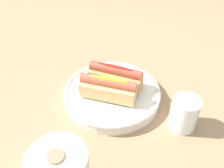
{
  "coord_description": "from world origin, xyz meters",
  "views": [
    {
      "loc": [
        -0.22,
        0.47,
        0.5
      ],
      "look_at": [
        0.02,
        0.01,
        0.06
      ],
      "focal_mm": 39.8,
      "sensor_mm": 36.0,
      "label": 1
    }
  ],
  "objects_px": {
    "hotdog_front": "(116,76)",
    "water_glass": "(184,115)",
    "hotdog_back": "(108,88)",
    "serving_bowl": "(112,94)"
  },
  "relations": [
    {
      "from": "hotdog_front",
      "to": "water_glass",
      "type": "bearing_deg",
      "value": 170.49
    },
    {
      "from": "hotdog_front",
      "to": "hotdog_back",
      "type": "xyz_separation_m",
      "value": [
        -0.01,
        0.05,
        0.0
      ]
    },
    {
      "from": "water_glass",
      "to": "hotdog_back",
      "type": "bearing_deg",
      "value": 5.61
    },
    {
      "from": "hotdog_back",
      "to": "water_glass",
      "type": "height_order",
      "value": "hotdog_back"
    },
    {
      "from": "hotdog_front",
      "to": "hotdog_back",
      "type": "relative_size",
      "value": 0.99
    },
    {
      "from": "serving_bowl",
      "to": "water_glass",
      "type": "distance_m",
      "value": 0.21
    },
    {
      "from": "serving_bowl",
      "to": "hotdog_front",
      "type": "xyz_separation_m",
      "value": [
        0.0,
        -0.03,
        0.04
      ]
    },
    {
      "from": "serving_bowl",
      "to": "water_glass",
      "type": "xyz_separation_m",
      "value": [
        -0.21,
        0.01,
        0.02
      ]
    },
    {
      "from": "hotdog_back",
      "to": "water_glass",
      "type": "relative_size",
      "value": 1.74
    },
    {
      "from": "serving_bowl",
      "to": "hotdog_back",
      "type": "relative_size",
      "value": 1.75
    }
  ]
}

